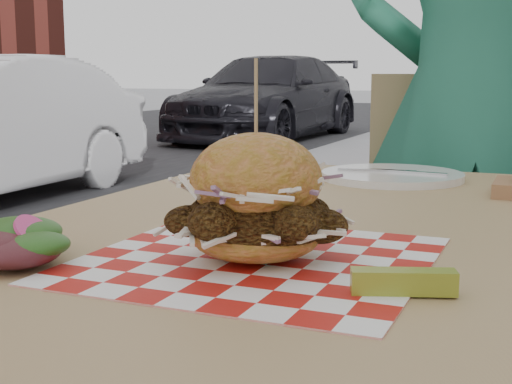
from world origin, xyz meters
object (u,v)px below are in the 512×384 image
Objects in this scene: patio_table at (321,278)px; patio_chair at (428,221)px; car_dark at (268,97)px; diner at (469,104)px; sandwich at (256,205)px.

patio_chair is (-0.02, 1.03, -0.12)m from patio_table.
car_dark is 3.53× the size of patio_table.
patio_table is (3.70, -8.96, 0.06)m from car_dark.
diner is 1.02m from patio_table.
car_dark is 8.74m from patio_chair.
sandwich is (-0.08, -1.22, -0.06)m from diner.
car_dark reaches higher than sandwich.
patio_chair is 1.27m from sandwich.
patio_chair is at bearing -63.05° from car_dark.
patio_table is at bearing -65.49° from car_dark.
diner is 0.41× the size of car_dark.
car_dark is 9.90m from sandwich.
patio_table is 0.26m from sandwich.
car_dark is 9.69m from patio_table.
patio_table is at bearing 75.06° from diner.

